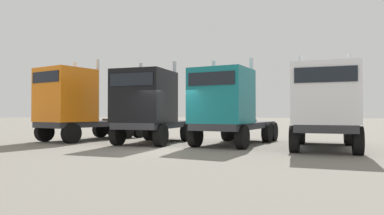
{
  "coord_description": "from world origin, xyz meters",
  "views": [
    {
      "loc": [
        7.24,
        -12.48,
        1.51
      ],
      "look_at": [
        -0.17,
        3.55,
        1.79
      ],
      "focal_mm": 32.8,
      "sensor_mm": 36.0,
      "label": 1
    }
  ],
  "objects_px": {
    "semi_truck_black": "(149,106)",
    "semi_truck_orange": "(75,104)",
    "semi_truck_teal": "(228,107)",
    "semi_truck_white": "(325,106)"
  },
  "relations": [
    {
      "from": "semi_truck_white",
      "to": "semi_truck_orange",
      "type": "bearing_deg",
      "value": -91.85
    },
    {
      "from": "semi_truck_orange",
      "to": "semi_truck_teal",
      "type": "xyz_separation_m",
      "value": [
        8.39,
        0.8,
        -0.19
      ]
    },
    {
      "from": "semi_truck_orange",
      "to": "semi_truck_black",
      "type": "relative_size",
      "value": 1.1
    },
    {
      "from": "semi_truck_orange",
      "to": "semi_truck_teal",
      "type": "height_order",
      "value": "semi_truck_orange"
    },
    {
      "from": "semi_truck_teal",
      "to": "semi_truck_white",
      "type": "bearing_deg",
      "value": 90.02
    },
    {
      "from": "semi_truck_orange",
      "to": "semi_truck_teal",
      "type": "distance_m",
      "value": 8.43
    },
    {
      "from": "semi_truck_teal",
      "to": "semi_truck_white",
      "type": "distance_m",
      "value": 4.21
    },
    {
      "from": "semi_truck_teal",
      "to": "semi_truck_black",
      "type": "bearing_deg",
      "value": -76.74
    },
    {
      "from": "semi_truck_black",
      "to": "semi_truck_orange",
      "type": "bearing_deg",
      "value": -94.73
    },
    {
      "from": "semi_truck_orange",
      "to": "semi_truck_white",
      "type": "distance_m",
      "value": 12.62
    }
  ]
}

